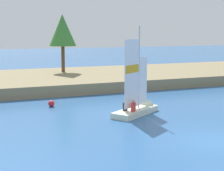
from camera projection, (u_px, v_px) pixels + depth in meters
The scene contains 5 objects.
ground_plane at pixel (214, 143), 18.13m from camera, with size 200.00×200.00×0.00m, color #2D609E.
shore_bank at pixel (79, 79), 38.61m from camera, with size 80.00×14.48×1.00m, color #897A56.
shoreline_tree_centre at pixel (63, 30), 39.69m from camera, with size 2.94×2.94×6.31m.
sailboat at pixel (141, 106), 24.77m from camera, with size 4.44×3.47×6.22m.
channel_buoy at pixel (51, 104), 26.73m from camera, with size 0.46×0.46×0.46m, color red.
Camera 1 is at (-11.37, -14.25, 5.52)m, focal length 58.55 mm.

